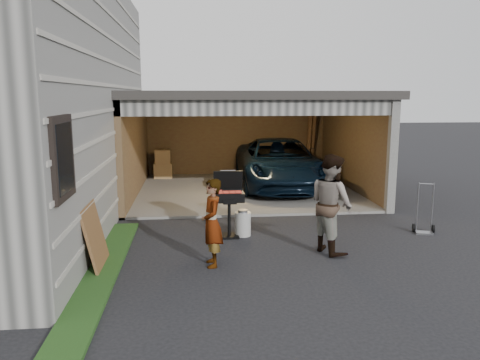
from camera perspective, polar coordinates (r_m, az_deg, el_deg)
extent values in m
plane|color=black|center=(7.58, 0.62, -11.37)|extent=(80.00, 80.00, 0.00)
cube|color=#193814|center=(6.77, -18.29, -14.40)|extent=(0.50, 8.00, 0.06)
cube|color=#605E59|center=(13.87, 0.71, -1.23)|extent=(6.50, 6.00, 0.06)
cube|color=#503425|center=(16.56, -0.43, 5.27)|extent=(6.50, 0.15, 2.70)
cube|color=#503425|center=(14.37, 13.44, 4.22)|extent=(0.15, 6.00, 2.70)
cube|color=#503425|center=(13.68, -12.65, 3.96)|extent=(0.15, 6.00, 2.70)
cube|color=#2D2B28|center=(13.59, 0.74, 10.29)|extent=(6.80, 6.30, 0.20)
cube|color=#474744|center=(10.70, 2.53, 8.79)|extent=(6.50, 0.16, 0.36)
cube|color=beige|center=(11.90, 1.67, 9.42)|extent=(6.00, 2.40, 0.06)
cube|color=#474744|center=(11.64, 18.06, 2.63)|extent=(0.20, 0.18, 2.70)
cube|color=olive|center=(15.93, -9.35, 1.16)|extent=(0.60, 0.50, 0.50)
cube|color=olive|center=(15.86, -9.40, 2.86)|extent=(0.50, 0.45, 0.45)
cube|color=olive|center=(16.29, 8.47, 1.56)|extent=(0.55, 0.50, 0.60)
cube|color=brown|center=(16.80, 8.64, 4.71)|extent=(0.24, 0.43, 2.20)
imported|color=black|center=(14.30, 4.80, 1.88)|extent=(2.54, 5.23, 1.43)
imported|color=#A4B6CE|center=(7.72, -3.44, -5.25)|extent=(0.41, 0.57, 1.46)
imported|color=#3E2818|center=(8.52, 11.06, -2.83)|extent=(0.93, 1.04, 1.79)
cube|color=black|center=(9.44, -1.32, -6.81)|extent=(0.37, 0.37, 0.04)
cylinder|color=black|center=(9.34, -1.33, -4.59)|extent=(0.06, 0.06, 0.75)
cube|color=black|center=(9.24, -1.34, -2.04)|extent=(0.59, 0.41, 0.18)
cube|color=#59595B|center=(9.22, -1.34, -1.58)|extent=(0.53, 0.36, 0.01)
cube|color=black|center=(9.44, -1.47, -0.07)|extent=(0.59, 0.11, 0.41)
cylinder|color=#B6B6B2|center=(9.47, 0.34, -5.38)|extent=(0.37, 0.37, 0.48)
cube|color=brown|center=(8.00, -17.26, -6.63)|extent=(0.27, 0.97, 1.07)
cube|color=gray|center=(10.35, 21.54, -6.02)|extent=(0.39, 0.30, 0.04)
cylinder|color=black|center=(10.41, 20.39, -5.47)|extent=(0.09, 0.18, 0.17)
cylinder|color=black|center=(10.48, 22.49, -5.50)|extent=(0.09, 0.18, 0.17)
cylinder|color=gray|center=(10.31, 20.81, -3.08)|extent=(0.03, 0.03, 1.02)
cylinder|color=gray|center=(10.37, 22.40, -3.12)|extent=(0.03, 0.03, 1.02)
cylinder|color=gray|center=(10.24, 21.79, -0.46)|extent=(0.29, 0.11, 0.03)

